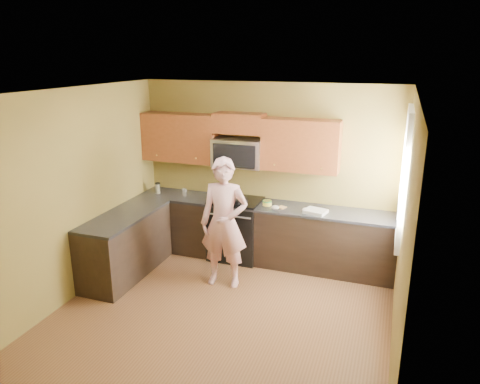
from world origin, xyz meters
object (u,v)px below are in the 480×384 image
at_px(microwave, 239,166).
at_px(butter_tub, 267,205).
at_px(travel_mug, 158,193).
at_px(frying_pan, 239,202).
at_px(stove, 236,228).
at_px(woman, 224,223).

xyz_separation_m(microwave, butter_tub, (0.51, -0.14, -0.53)).
bearing_deg(microwave, travel_mug, -173.90).
bearing_deg(frying_pan, microwave, 124.86).
relative_size(stove, butter_tub, 7.04).
bearing_deg(stove, travel_mug, -179.22).
bearing_deg(frying_pan, stove, 143.35).
bearing_deg(butter_tub, stove, 177.90).
bearing_deg(travel_mug, frying_pan, -3.43).
relative_size(woman, frying_pan, 3.72).
height_order(stove, microwave, microwave).
relative_size(stove, woman, 0.53).
bearing_deg(woman, stove, 94.60).
bearing_deg(stove, frying_pan, -52.10).
distance_m(butter_tub, travel_mug, 1.85).
xyz_separation_m(stove, butter_tub, (0.51, -0.02, 0.45)).
distance_m(woman, butter_tub, 0.93).
bearing_deg(woman, microwave, 93.41).
xyz_separation_m(stove, frying_pan, (0.08, -0.10, 0.47)).
distance_m(microwave, butter_tub, 0.75).
height_order(butter_tub, travel_mug, travel_mug).
xyz_separation_m(microwave, woman, (0.15, -1.00, -0.55)).
height_order(microwave, frying_pan, microwave).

